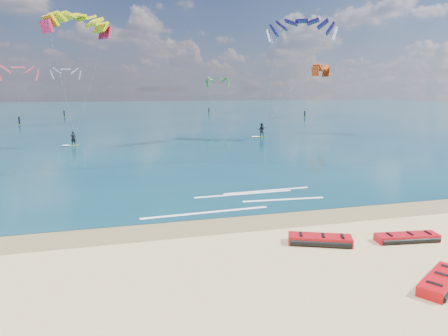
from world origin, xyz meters
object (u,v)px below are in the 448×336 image
Objects in this scene: packed_kite_mid at (320,244)px; packed_kite_right at (440,286)px; packed_kite_left at (407,241)px; kitesurfer_main at (75,76)px; kitesurfer_far at (283,72)px.

packed_kite_right is at bearing -41.50° from packed_kite_mid.
packed_kite_left is 0.20× the size of kitesurfer_main.
packed_kite_right is at bearing -96.78° from kitesurfer_far.
packed_kite_right is (2.08, -4.34, 0.00)m from packed_kite_mid.
packed_kite_mid is 1.04× the size of packed_kite_right.
packed_kite_right reaches higher than packed_kite_left.
kitesurfer_main is 25.07m from kitesurfer_far.
packed_kite_left is 36.63m from kitesurfer_main.
kitesurfer_main reaches higher than packed_kite_right.
packed_kite_left is 1.02× the size of packed_kite_mid.
packed_kite_mid is 4.81m from packed_kite_right.
packed_kite_left is 0.18× the size of kitesurfer_far.
kitesurfer_main is at bearing 123.55° from packed_kite_left.
packed_kite_mid is at bearing -101.30° from kitesurfer_main.
kitesurfer_main is at bearing 133.96° from packed_kite_mid.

